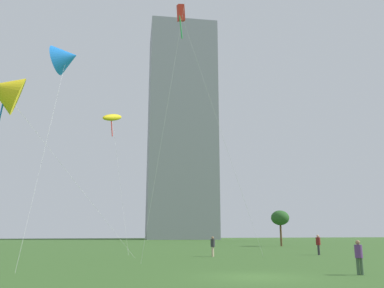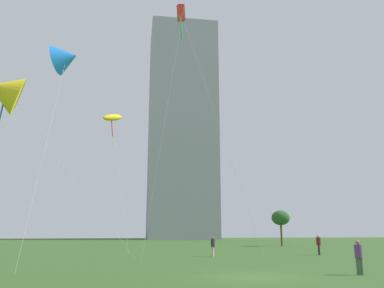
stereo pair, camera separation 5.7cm
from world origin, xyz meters
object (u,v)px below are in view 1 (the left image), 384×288
Objects in this scene: person_standing_1 at (359,255)px; kite_flying_0 at (181,15)px; person_standing_0 at (213,245)px; kite_flying_2 at (66,58)px; distant_highrise_0 at (181,130)px; person_standing_2 at (318,243)px; kite_flying_4 at (112,118)px; park_tree_2 at (280,218)px; kite_flying_3 at (4,91)px; distant_highrise_1 at (190,155)px.

person_standing_1 is 22.05m from kite_flying_0.
person_standing_0 is 0.11× the size of kite_flying_2.
kite_flying_2 is (-14.74, 10.94, 13.36)m from person_standing_1.
kite_flying_0 is at bearing -0.45° from person_standing_0.
kite_flying_0 is at bearing -96.54° from distant_highrise_0.
kite_flying_4 reaches higher than person_standing_2.
kite_flying_0 is 3.67× the size of park_tree_2.
kite_flying_3 reaches higher than park_tree_2.
person_standing_2 is 0.13× the size of kite_flying_4.
distant_highrise_0 reaches higher than kite_flying_0.
distant_highrise_0 is (22.84, 93.73, 35.82)m from person_standing_0.
kite_flying_0 reaches higher than person_standing_0.
distant_highrise_1 is (45.31, 107.50, 18.64)m from kite_flying_3.
kite_flying_0 reaches higher than kite_flying_2.
person_standing_0 is 0.02× the size of distant_highrise_0.
person_standing_2 is at bearing -22.47° from kite_flying_4.
distant_highrise_0 is (27.38, 99.42, 17.63)m from kite_flying_0.
kite_flying_3 is 118.14m from distant_highrise_1.
distant_highrise_0 is 11.99m from distant_highrise_1.
person_standing_2 is (10.35, -0.44, 0.08)m from person_standing_0.
kite_flying_2 is at bearing -109.69° from kite_flying_4.
distant_highrise_1 reaches higher than person_standing_2.
distant_highrise_0 reaches higher than kite_flying_3.
kite_flying_3 is at bearing -33.32° from person_standing_0.
park_tree_2 is (36.33, 28.18, -7.04)m from kite_flying_3.
person_standing_1 is at bearing -114.52° from park_tree_2.
person_standing_2 is at bearing -111.62° from park_tree_2.
person_standing_2 is 24.90m from park_tree_2.
kite_flying_0 is at bearing 153.37° from person_standing_1.
kite_flying_0 is 14.60m from kite_flying_4.
person_standing_0 is 0.92× the size of person_standing_2.
distant_highrise_0 is at bearing 87.27° from park_tree_2.
person_standing_1 is 22.70m from kite_flying_2.
distant_highrise_1 is (32.97, 107.53, 10.79)m from kite_flying_0.
distant_highrise_1 reaches higher than kite_flying_2.
kite_flying_0 reaches higher than kite_flying_4.
distant_highrise_0 is (3.39, 71.21, 32.52)m from park_tree_2.
kite_flying_3 reaches higher than person_standing_1.
kite_flying_2 reaches higher than kite_flying_3.
person_standing_2 is at bearing 12.22° from kite_flying_2.
kite_flying_3 is (-18.56, 10.79, 10.37)m from person_standing_1.
person_standing_0 is at bearing -130.82° from park_tree_2.
distant_highrise_1 reaches higher than person_standing_1.
person_standing_2 is at bearing -98.56° from distant_highrise_1.
kite_flying_4 reaches higher than kite_flying_3.
distant_highrise_0 is at bearing 112.47° from person_standing_1.
person_standing_1 is at bearing -92.01° from distant_highrise_0.
distant_highrise_0 is at bearing -155.55° from person_standing_0.
person_standing_1 is 124.70m from distant_highrise_1.
distant_highrise_1 is at bearing 68.87° from kite_flying_2.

